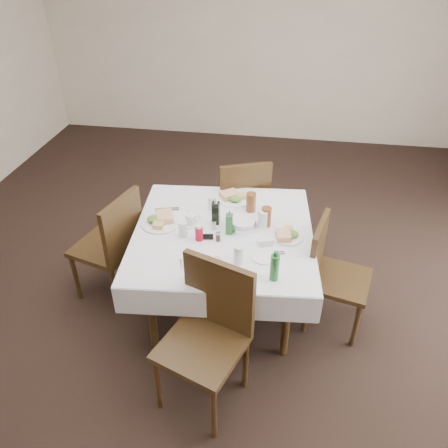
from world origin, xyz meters
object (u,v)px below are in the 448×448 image
Objects in this scene: oil_cruet_green at (229,223)px; coffee_mug at (191,220)px; dining_table at (223,239)px; chair_north at (242,200)px; oil_cruet_dark at (216,212)px; water_n at (212,203)px; water_e at (263,219)px; water_w at (183,229)px; green_bottle at (275,267)px; chair_south at (210,327)px; ketchup_bottle at (199,233)px; chair_west at (114,241)px; bread_basket at (242,224)px; chair_east at (330,269)px; water_s at (239,254)px.

oil_cruet_green is 1.53× the size of coffee_mug.
chair_north is at bearing 86.45° from dining_table.
water_n is at bearing 108.77° from oil_cruet_dark.
water_e reaches higher than coffee_mug.
green_bottle is at bearing -28.37° from water_w.
coffee_mug is (-0.31, -0.76, 0.25)m from chair_north.
dining_table is 0.36m from water_n.
green_bottle is (0.67, -0.53, 0.06)m from coffee_mug.
oil_cruet_dark is at bearing -71.23° from water_n.
ketchup_bottle is at bearing 106.59° from chair_south.
oil_cruet_green reaches higher than water_w.
water_e is 0.61m from water_w.
chair_west reaches higher than water_e.
oil_cruet_green reaches higher than bread_basket.
chair_east is (0.77, -0.85, -0.03)m from chair_north.
bread_basket is at bearing -39.35° from water_n.
oil_cruet_dark is (0.21, 0.20, 0.04)m from water_w.
dining_table is 0.66m from green_bottle.
oil_cruet_green is (0.19, -0.32, 0.03)m from water_n.
oil_cruet_green is at bearing 14.45° from water_w.
chair_west reaches higher than coffee_mug.
dining_table is 1.48× the size of chair_west.
chair_south is 7.16× the size of water_e.
chair_south is at bearing -40.24° from chair_west.
chair_east is at bearing -19.19° from water_n.
dining_table is 12.95× the size of water_n.
water_n is (-0.18, 1.10, 0.23)m from chair_south.
dining_table is 1.43× the size of chair_south.
oil_cruet_dark is 0.17m from oil_cruet_green.
oil_cruet_dark reaches higher than coffee_mug.
bread_basket is (0.28, -0.23, -0.02)m from water_n.
oil_cruet_dark reaches higher than green_bottle.
oil_cruet_dark is 1.86× the size of ketchup_bottle.
water_n is at bearing 99.42° from chair_south.
chair_north is 0.86m from coffee_mug.
chair_west is 0.85m from water_n.
chair_south is 7.50× the size of water_s.
green_bottle is (0.12, -0.59, 0.03)m from water_e.
chair_east reaches higher than water_n.
dining_table is at bearing 40.59° from ketchup_bottle.
water_n is at bearing -110.34° from chair_north.
chair_south is 4.81× the size of bread_basket.
chair_west is 0.99m from oil_cruet_green.
dining_table is 0.19m from bread_basket.
water_e is (0.25, 0.91, 0.25)m from chair_south.
chair_west reaches higher than water_w.
chair_west reaches higher than oil_cruet_green.
ketchup_bottle reaches higher than bread_basket.
dining_table is 10.64× the size of coffee_mug.
oil_cruet_green reaches higher than chair_east.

